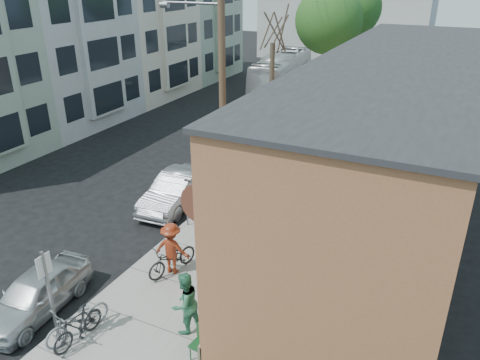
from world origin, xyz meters
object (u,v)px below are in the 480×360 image
at_px(sign_post, 49,289).
at_px(car_2, 230,152).
at_px(parked_bike_b, 78,320).
at_px(car_3, 269,119).
at_px(parking_meter_near, 187,206).
at_px(cyclist, 172,248).
at_px(patron_grey, 255,236).
at_px(tree_leafy_far, 353,9).
at_px(patio_chair_a, 255,267).
at_px(patron_green, 185,303).
at_px(car_1, 177,190).
at_px(tree_leafy_mid, 329,20).
at_px(parked_bike_a, 78,326).
at_px(tree_bare, 271,107).
at_px(patio_chair_b, 200,344).
at_px(parking_meter_far, 260,148).
at_px(utility_pole_near, 221,78).
at_px(car_0, 36,293).
at_px(bus, 282,72).
at_px(car_4, 305,98).

bearing_deg(sign_post, car_2, 96.59).
xyz_separation_m(parked_bike_b, car_3, (-2.33, 19.28, 0.05)).
relative_size(parking_meter_near, cyclist, 0.69).
relative_size(patron_grey, parked_bike_b, 0.84).
bearing_deg(patron_grey, tree_leafy_far, -174.18).
xyz_separation_m(tree_leafy_far, parked_bike_b, (-0.05, -29.09, -6.01)).
xyz_separation_m(patio_chair_a, car_2, (-5.25, 8.62, 0.10)).
distance_m(parked_bike_b, car_2, 13.19).
bearing_deg(patron_green, parking_meter_near, -132.69).
bearing_deg(car_1, cyclist, -62.61).
relative_size(patio_chair_a, parked_bike_b, 0.45).
relative_size(tree_leafy_mid, parked_bike_a, 4.99).
distance_m(tree_leafy_mid, parked_bike_a, 23.60).
relative_size(tree_bare, patio_chair_b, 6.91).
bearing_deg(parking_meter_near, parking_meter_far, 90.00).
relative_size(sign_post, utility_pole_near, 0.28).
distance_m(tree_leafy_far, car_1, 22.04).
bearing_deg(parked_bike_a, parking_meter_far, 96.76).
distance_m(patio_chair_b, cyclist, 3.99).
xyz_separation_m(patio_chair_b, car_3, (-5.75, 18.56, 0.12)).
height_order(patio_chair_a, patio_chair_b, same).
relative_size(parking_meter_near, tree_bare, 0.20).
distance_m(utility_pole_near, tree_bare, 4.89).
relative_size(car_0, car_1, 0.86).
xyz_separation_m(sign_post, bus, (-5.15, 30.06, -0.34)).
distance_m(tree_bare, car_0, 13.56).
relative_size(tree_leafy_far, car_4, 1.87).
distance_m(car_0, car_2, 12.69).
xyz_separation_m(parking_meter_far, bus, (-5.05, 16.15, 0.51)).
bearing_deg(parked_bike_b, cyclist, 93.01).
relative_size(cyclist, car_0, 0.48).
height_order(patron_green, car_0, patron_green).
relative_size(parking_meter_far, car_0, 0.33).
xyz_separation_m(tree_leafy_far, patron_green, (2.48, -27.65, -5.59)).
bearing_deg(patron_grey, utility_pole_near, -139.44).
height_order(parked_bike_b, car_3, car_3).
distance_m(sign_post, patron_grey, 6.84).
height_order(patio_chair_b, patron_grey, patron_grey).
bearing_deg(car_0, car_1, 85.55).
distance_m(utility_pole_near, patron_green, 9.33).
xyz_separation_m(utility_pole_near, patron_grey, (3.13, -3.56, -4.45)).
bearing_deg(car_2, patron_grey, -55.79).
xyz_separation_m(tree_leafy_far, patio_chair_b, (3.37, -28.37, -6.08)).
bearing_deg(utility_pole_near, car_1, -142.72).
height_order(sign_post, parked_bike_a, sign_post).
distance_m(parked_bike_b, bus, 30.21).
xyz_separation_m(tree_bare, bus, (-5.60, 16.17, -1.70)).
height_order(parking_meter_far, bus, bus).
relative_size(parked_bike_b, bus, 0.18).
bearing_deg(sign_post, bus, 99.72).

